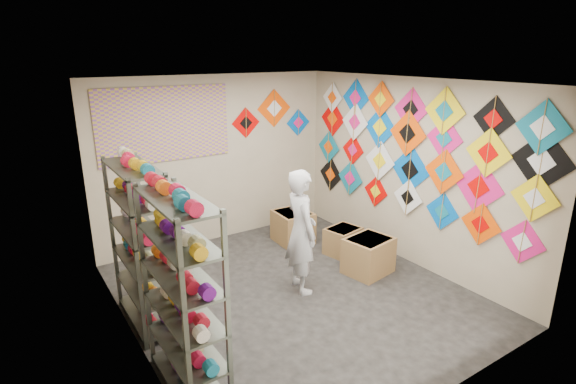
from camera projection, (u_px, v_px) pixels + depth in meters
ground at (294, 294)px, 5.88m from camera, size 4.50×4.50×0.00m
room_walls at (295, 172)px, 5.38m from camera, size 4.50×4.50×4.50m
shelf_rack_front at (183, 297)px, 3.98m from camera, size 0.40×1.10×1.90m
shelf_rack_back at (141, 246)px, 5.01m from camera, size 0.40×1.10×1.90m
string_spools at (159, 260)px, 4.47m from camera, size 0.12×2.36×0.12m
kite_wall_display at (412, 152)px, 6.37m from camera, size 0.06×4.32×2.01m
back_wall_kites at (273, 116)px, 7.63m from camera, size 1.55×0.02×0.85m
poster at (165, 124)px, 6.63m from camera, size 2.00×0.01×1.10m
shopkeeper at (301, 231)px, 5.76m from camera, size 0.74×0.61×1.64m
carton_a at (368, 255)px, 6.38m from camera, size 0.70×0.62×0.52m
carton_b at (343, 241)px, 7.00m from camera, size 0.58×0.51×0.42m
carton_c at (293, 227)px, 7.42m from camera, size 0.57×0.62×0.52m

